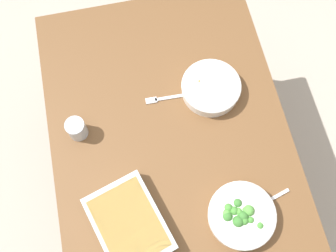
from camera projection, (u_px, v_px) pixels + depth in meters
ground_plane at (168, 172)px, 2.21m from camera, size 6.00×6.00×0.00m
dining_table at (168, 134)px, 1.60m from camera, size 1.20×0.90×0.74m
stew_bowl at (211, 88)px, 1.54m from camera, size 0.23×0.23×0.06m
broccoli_bowl at (241, 215)px, 1.37m from camera, size 0.24×0.24×0.07m
baking_dish at (129, 224)px, 1.36m from camera, size 0.35×0.30×0.06m
drink_cup at (77, 129)px, 1.47m from camera, size 0.07×0.07×0.08m
spoon_by_stew at (201, 95)px, 1.56m from camera, size 0.07×0.17×0.01m
spoon_by_broccoli at (262, 204)px, 1.41m from camera, size 0.07×0.17×0.01m
fork_on_table at (164, 98)px, 1.55m from camera, size 0.03×0.18×0.01m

